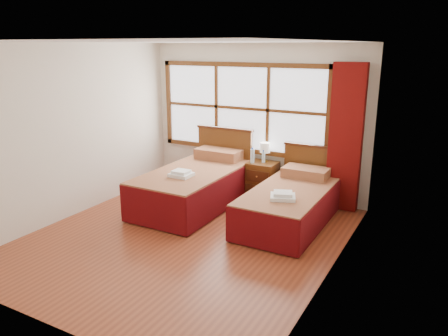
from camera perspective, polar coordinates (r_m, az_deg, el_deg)
The scene contains 15 objects.
floor at distance 6.12m, azimuth -5.08°, elevation -9.03°, with size 4.50×4.50×0.00m, color brown.
ceiling at distance 5.56m, azimuth -5.75°, elevation 16.11°, with size 4.50×4.50×0.00m, color white.
wall_back at distance 7.63m, azimuth 4.14°, elevation 6.23°, with size 4.00×4.00×0.00m, color silver.
wall_left at distance 7.00m, azimuth -19.15°, elevation 4.53°, with size 4.50×4.50×0.00m, color silver.
wall_right at distance 4.89m, azimuth 14.43°, elevation 0.35°, with size 4.50×4.50×0.00m, color silver.
window at distance 7.67m, azimuth 2.33°, elevation 7.82°, with size 3.16×0.06×1.56m.
curtain at distance 7.01m, azimuth 15.61°, elevation 3.76°, with size 0.50×0.16×2.30m, color #640C0A.
bed_left at distance 7.21m, azimuth -3.52°, elevation -2.13°, with size 1.17×2.28×1.15m.
bed_right at distance 6.54m, azimuth 8.69°, elevation -4.57°, with size 1.03×2.05×1.00m.
nightstand at distance 7.52m, azimuth 5.00°, elevation -1.62°, with size 0.48×0.47×0.64m.
towels_left at distance 6.73m, azimuth -5.61°, elevation -0.76°, with size 0.33×0.29×0.10m.
towels_right at distance 6.01m, azimuth 7.69°, elevation -3.63°, with size 0.42×0.40×0.10m.
lamp at distance 7.44m, azimuth 5.38°, elevation 2.59°, with size 0.17×0.17×0.33m.
bottle_near at distance 7.37m, azimuth 3.74°, elevation 1.60°, with size 0.07×0.07×0.27m.
bottle_far at distance 7.41m, azimuth 5.19°, elevation 1.47°, with size 0.06×0.06×0.22m.
Camera 1 is at (3.13, -4.59, 2.56)m, focal length 35.00 mm.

